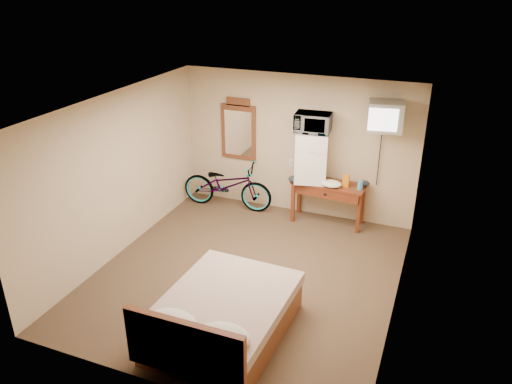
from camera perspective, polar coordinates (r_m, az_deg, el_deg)
room at (r=6.80m, az=-1.12°, el=-0.54°), size 4.60×4.64×2.50m
desk at (r=8.61m, az=8.23°, el=0.16°), size 1.28×0.56×0.75m
mini_fridge at (r=8.50m, az=6.34°, el=4.04°), size 0.63×0.61×0.86m
microwave at (r=8.32m, az=6.53°, el=7.88°), size 0.61×0.44×0.32m
snack_bag at (r=8.44m, az=10.26°, el=1.25°), size 0.11×0.07×0.21m
blue_cup at (r=8.39m, az=11.81°, el=0.74°), size 0.09×0.09×0.15m
cloth_cream at (r=8.43m, az=8.61°, el=0.94°), size 0.35×0.27×0.11m
cloth_dark_a at (r=8.53m, az=4.67°, el=1.46°), size 0.29×0.22×0.11m
cloth_dark_b at (r=8.56m, az=12.23°, el=0.97°), size 0.20×0.17×0.09m
crt_television at (r=8.04m, az=14.56°, el=8.39°), size 0.59×0.64×0.46m
wall_mirror at (r=9.10m, az=-2.01°, el=7.11°), size 0.67×0.04×1.13m
bicycle at (r=9.20m, az=-3.31°, el=0.82°), size 1.75×0.71×0.90m
bed at (r=6.13m, az=-3.96°, el=-14.15°), size 1.46×1.95×0.90m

